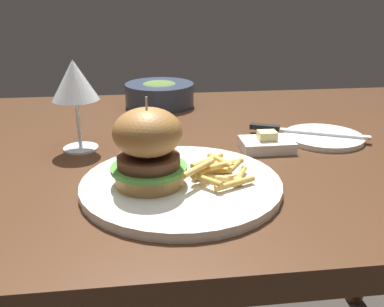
# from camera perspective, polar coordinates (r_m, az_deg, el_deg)

# --- Properties ---
(dining_table) EXTENTS (1.48, 0.84, 0.74)m
(dining_table) POSITION_cam_1_polar(r_m,az_deg,el_deg) (0.86, -4.13, -3.79)
(dining_table) COLOR #472B19
(dining_table) RESTS_ON ground
(main_plate) EXTENTS (0.30, 0.30, 0.01)m
(main_plate) POSITION_cam_1_polar(r_m,az_deg,el_deg) (0.63, -1.46, -4.17)
(main_plate) COLOR white
(main_plate) RESTS_ON dining_table
(burger_sandwich) EXTENTS (0.11, 0.11, 0.13)m
(burger_sandwich) POSITION_cam_1_polar(r_m,az_deg,el_deg) (0.60, -5.87, 0.84)
(burger_sandwich) COLOR #B78447
(burger_sandwich) RESTS_ON main_plate
(fries_pile) EXTENTS (0.11, 0.10, 0.03)m
(fries_pile) POSITION_cam_1_polar(r_m,az_deg,el_deg) (0.63, 3.50, -2.27)
(fries_pile) COLOR #E0B251
(fries_pile) RESTS_ON main_plate
(wine_glass) EXTENTS (0.08, 0.08, 0.16)m
(wine_glass) POSITION_cam_1_polar(r_m,az_deg,el_deg) (0.79, -15.40, 9.10)
(wine_glass) COLOR silver
(wine_glass) RESTS_ON dining_table
(bread_plate) EXTENTS (0.15, 0.15, 0.01)m
(bread_plate) POSITION_cam_1_polar(r_m,az_deg,el_deg) (0.88, 17.14, 2.09)
(bread_plate) COLOR white
(bread_plate) RESTS_ON dining_table
(table_knife) EXTENTS (0.22, 0.11, 0.01)m
(table_knife) POSITION_cam_1_polar(r_m,az_deg,el_deg) (0.88, 13.85, 2.98)
(table_knife) COLOR silver
(table_knife) RESTS_ON bread_plate
(butter_dish) EXTENTS (0.09, 0.07, 0.04)m
(butter_dish) POSITION_cam_1_polar(r_m,az_deg,el_deg) (0.80, 9.91, 1.28)
(butter_dish) COLOR white
(butter_dish) RESTS_ON dining_table
(soup_bowl) EXTENTS (0.17, 0.17, 0.06)m
(soup_bowl) POSITION_cam_1_polar(r_m,az_deg,el_deg) (1.10, -4.34, 7.97)
(soup_bowl) COLOR #2D384C
(soup_bowl) RESTS_ON dining_table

